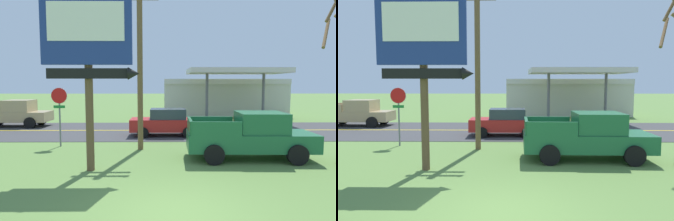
{
  "view_description": "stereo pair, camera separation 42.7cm",
  "coord_description": "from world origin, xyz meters",
  "views": [
    {
      "loc": [
        -0.19,
        -7.02,
        3.14
      ],
      "look_at": [
        0.0,
        8.0,
        1.8
      ],
      "focal_mm": 32.13,
      "sensor_mm": 36.0,
      "label": 1
    },
    {
      "loc": [
        0.24,
        -7.02,
        3.14
      ],
      "look_at": [
        0.0,
        8.0,
        1.8
      ],
      "focal_mm": 32.13,
      "sensor_mm": 36.0,
      "label": 2
    }
  ],
  "objects": [
    {
      "name": "ground_plane",
      "position": [
        0.0,
        0.0,
        0.0
      ],
      "size": [
        180.0,
        180.0,
        0.0
      ],
      "primitive_type": "plane",
      "color": "#5B7F3D"
    },
    {
      "name": "road_asphalt",
      "position": [
        0.0,
        13.0,
        0.01
      ],
      "size": [
        140.0,
        8.0,
        0.02
      ],
      "primitive_type": "cube",
      "color": "#3D3D3F",
      "rests_on": "ground"
    },
    {
      "name": "road_centre_line",
      "position": [
        0.0,
        13.0,
        0.02
      ],
      "size": [
        126.0,
        0.2,
        0.01
      ],
      "primitive_type": "cube",
      "color": "gold",
      "rests_on": "road_asphalt"
    },
    {
      "name": "motel_sign",
      "position": [
        -2.8,
        3.57,
        4.4
      ],
      "size": [
        3.38,
        0.54,
        6.46
      ],
      "color": "brown",
      "rests_on": "ground"
    },
    {
      "name": "stop_sign",
      "position": [
        -5.41,
        7.94,
        2.03
      ],
      "size": [
        0.8,
        0.08,
        2.95
      ],
      "color": "slate",
      "rests_on": "ground"
    },
    {
      "name": "utility_pole",
      "position": [
        -1.33,
        7.19,
        4.47
      ],
      "size": [
        1.95,
        0.26,
        8.34
      ],
      "color": "brown",
      "rests_on": "ground"
    },
    {
      "name": "gas_station",
      "position": [
        5.82,
        23.98,
        1.94
      ],
      "size": [
        12.0,
        11.5,
        4.4
      ],
      "color": "beige",
      "rests_on": "ground"
    },
    {
      "name": "pickup_green_parked_on_lawn",
      "position": [
        3.44,
        5.33,
        0.96
      ],
      "size": [
        5.24,
        2.33,
        1.96
      ],
      "color": "#1E6038",
      "rests_on": "ground"
    },
    {
      "name": "pickup_tan_on_road",
      "position": [
        -11.18,
        15.0,
        0.96
      ],
      "size": [
        5.2,
        2.24,
        1.96
      ],
      "color": "tan",
      "rests_on": "ground"
    },
    {
      "name": "car_red_near_lane",
      "position": [
        -0.08,
        11.0,
        0.83
      ],
      "size": [
        4.2,
        2.0,
        1.64
      ],
      "color": "red",
      "rests_on": "ground"
    }
  ]
}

